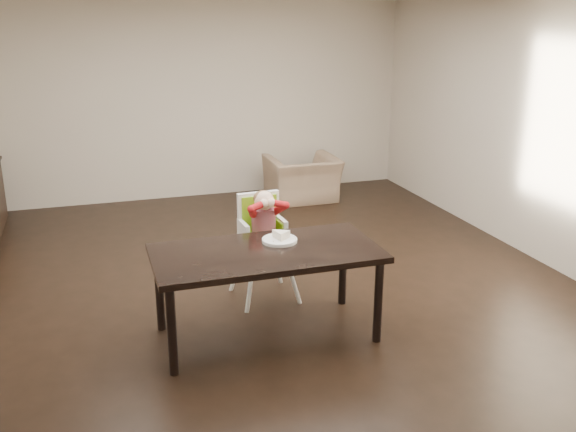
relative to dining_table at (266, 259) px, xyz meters
The scene contains 6 objects.
ground 1.11m from the dining_table, 74.69° to the left, with size 7.00×7.00×0.00m, color black.
room_walls 1.48m from the dining_table, 74.69° to the left, with size 6.02×7.02×2.71m.
dining_table is the anchor object (origin of this frame).
high_chair 0.77m from the dining_table, 76.43° to the left, with size 0.46×0.46×1.03m.
plate 0.25m from the dining_table, 44.36° to the left, with size 0.35×0.35×0.08m.
armchair 3.98m from the dining_table, 66.89° to the left, with size 0.95×0.62×0.83m, color #967B5F.
Camera 1 is at (-1.52, -5.44, 2.57)m, focal length 40.00 mm.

